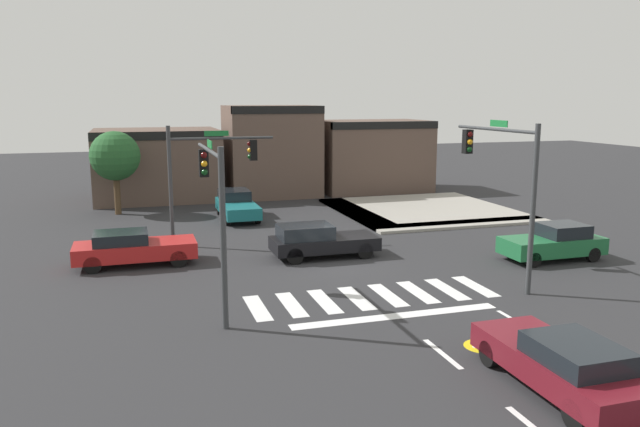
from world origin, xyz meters
TOP-DOWN VIEW (x-y plane):
  - ground_plane at (0.00, 0.00)m, footprint 120.00×120.00m
  - crosswalk_near at (0.00, -4.50)m, footprint 8.48×2.55m
  - lane_markings at (1.06, -12.74)m, footprint 6.80×24.25m
  - bike_detector_marking at (1.30, -9.37)m, footprint 1.05×1.05m
  - curb_corner_northeast at (8.49, 9.42)m, footprint 10.00×10.60m
  - storefront_row at (1.15, 18.81)m, footprint 23.03×6.59m
  - traffic_signal_southeast at (5.23, -3.87)m, footprint 0.32×5.18m
  - traffic_signal_southwest at (-5.21, -3.95)m, footprint 0.32×5.57m
  - traffic_signal_northwest at (-4.25, 5.00)m, footprint 4.82×0.32m
  - car_maroon at (1.57, -12.23)m, footprint 1.83×4.68m
  - car_black at (-0.19, 1.12)m, footprint 4.48×1.86m
  - car_green at (9.07, -2.13)m, footprint 4.21×1.78m
  - car_teal at (-2.08, 10.79)m, footprint 1.85×4.76m
  - car_red at (-7.75, 2.09)m, footprint 4.77×1.86m
  - roadside_tree at (-8.50, 14.00)m, footprint 2.84×2.84m

SIDE VIEW (x-z plane):
  - ground_plane at x=0.00m, z-range 0.00..0.00m
  - bike_detector_marking at x=1.30m, z-range 0.00..0.01m
  - crosswalk_near at x=0.00m, z-range 0.00..0.01m
  - lane_markings at x=1.06m, z-range 0.00..0.01m
  - curb_corner_northeast at x=8.49m, z-range 0.00..0.15m
  - car_maroon at x=1.57m, z-range 0.02..1.38m
  - car_red at x=-7.75m, z-range 0.02..1.42m
  - car_black at x=-0.19m, z-range 0.02..1.45m
  - car_green at x=9.07m, z-range -0.01..1.49m
  - car_teal at x=-2.08m, z-range 0.01..1.50m
  - storefront_row at x=1.15m, z-range -0.45..5.71m
  - roadside_tree at x=-8.50m, z-range 0.96..5.78m
  - traffic_signal_northwest at x=-4.25m, z-range 0.96..6.41m
  - traffic_signal_southwest at x=-5.21m, z-range 1.11..6.45m
  - traffic_signal_southeast at x=5.23m, z-range 1.18..7.04m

